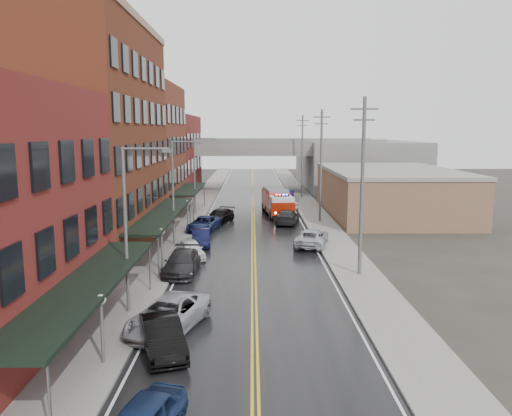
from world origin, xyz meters
name	(u,v)px	position (x,y,z in m)	size (l,w,h in m)	color
ground	(255,389)	(0.00, 0.00, 0.00)	(220.00, 220.00, 0.00)	#2D2B26
road	(253,232)	(0.00, 30.00, 0.01)	(11.00, 160.00, 0.02)	black
sidewalk_left	(179,231)	(-7.30, 30.00, 0.07)	(3.00, 160.00, 0.15)	slate
sidewalk_right	(328,231)	(7.30, 30.00, 0.07)	(3.00, 160.00, 0.15)	slate
curb_left	(196,231)	(-5.65, 30.00, 0.07)	(0.30, 160.00, 0.15)	gray
curb_right	(311,231)	(5.65, 30.00, 0.07)	(0.30, 160.00, 0.15)	gray
brick_building_b	(89,141)	(-13.30, 23.00, 9.00)	(9.00, 20.00, 18.00)	#572617
brick_building_c	(139,151)	(-13.30, 40.50, 7.50)	(9.00, 15.00, 15.00)	brown
brick_building_far	(165,156)	(-13.30, 58.00, 6.00)	(9.00, 20.00, 12.00)	maroon
tan_building	(389,194)	(16.00, 40.00, 2.50)	(14.00, 22.00, 5.00)	#8D694B
right_far_block	(355,164)	(18.00, 70.00, 4.00)	(18.00, 30.00, 8.00)	slate
awning_0	(90,283)	(-7.49, 4.00, 2.99)	(2.60, 16.00, 3.09)	black
awning_1	(163,214)	(-7.49, 23.00, 2.99)	(2.60, 18.00, 3.09)	black
awning_2	(189,189)	(-7.49, 40.50, 2.99)	(2.60, 13.00, 3.09)	black
globe_lamp_0	(101,313)	(-6.40, 2.00, 2.31)	(0.44, 0.44, 3.12)	#59595B
globe_lamp_1	(162,240)	(-6.40, 16.00, 2.31)	(0.44, 0.44, 3.12)	#59595B
globe_lamp_2	(187,209)	(-6.40, 30.00, 2.31)	(0.44, 0.44, 3.12)	#59595B
street_lamp_0	(130,220)	(-6.55, 8.00, 5.19)	(2.64, 0.22, 9.00)	#59595B
street_lamp_1	(176,186)	(-6.55, 24.00, 5.19)	(2.64, 0.22, 9.00)	#59595B
street_lamp_2	(197,171)	(-6.55, 40.00, 5.19)	(2.64, 0.22, 9.00)	#59595B
utility_pole_0	(362,184)	(7.20, 15.00, 6.31)	(1.80, 0.24, 12.00)	#59595B
utility_pole_1	(321,164)	(7.20, 35.00, 6.31)	(1.80, 0.24, 12.00)	#59595B
utility_pole_2	(302,155)	(7.20, 55.00, 6.31)	(1.80, 0.24, 12.00)	#59595B
overpass	(253,155)	(0.00, 62.00, 5.99)	(40.00, 10.00, 7.50)	slate
fire_truck	(277,202)	(2.84, 39.48, 1.63)	(4.06, 8.50, 3.01)	maroon
parked_car_left_1	(162,336)	(-4.12, 3.23, 0.77)	(1.62, 4.65, 1.53)	black
parked_car_left_2	(169,314)	(-4.25, 5.80, 0.80)	(2.66, 5.76, 1.60)	#A6A8AE
parked_car_left_3	(182,263)	(-5.00, 15.70, 0.77)	(2.17, 5.33, 1.55)	#242427
parked_car_left_4	(191,249)	(-4.88, 19.89, 0.71)	(1.67, 4.15, 1.41)	white
parked_car_left_5	(201,238)	(-4.54, 24.13, 0.70)	(1.48, 4.25, 1.40)	black
parked_car_left_6	(204,224)	(-4.88, 30.32, 0.72)	(2.41, 5.22, 1.45)	navy
parked_car_left_7	(220,216)	(-3.60, 34.80, 0.73)	(2.06, 5.06, 1.47)	black
parked_car_right_0	(312,238)	(5.00, 23.83, 0.75)	(2.50, 5.43, 1.51)	#B4B7BD
parked_car_right_1	(288,217)	(3.66, 34.20, 0.77)	(2.15, 5.28, 1.53)	black
parked_car_right_2	(290,204)	(4.63, 44.40, 0.67)	(1.57, 3.91, 1.33)	silver
parked_car_right_3	(288,195)	(5.00, 52.20, 0.77)	(1.62, 4.65, 1.53)	black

